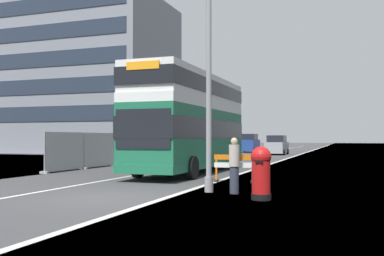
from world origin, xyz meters
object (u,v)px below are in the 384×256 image
(car_receding_far, at_px, (249,144))
(double_decker_bus, at_px, (191,121))
(roadworks_barrier, at_px, (234,165))
(car_receding_mid, at_px, (277,146))
(lamppost_foreground, at_px, (209,59))
(pedestrian_at_kerb, at_px, (234,165))
(red_pillar_postbox, at_px, (261,171))
(car_oncoming_near, at_px, (219,145))

(car_receding_far, bearing_deg, double_decker_bus, -82.76)
(roadworks_barrier, xyz_separation_m, car_receding_mid, (-3.00, 29.40, 0.26))
(lamppost_foreground, bearing_deg, double_decker_bus, 114.06)
(lamppost_foreground, distance_m, roadworks_barrier, 5.09)
(lamppost_foreground, bearing_deg, car_receding_far, 100.63)
(roadworks_barrier, relative_size, pedestrian_at_kerb, 0.92)
(double_decker_bus, bearing_deg, lamppost_foreground, -65.94)
(red_pillar_postbox, relative_size, car_oncoming_near, 0.39)
(lamppost_foreground, relative_size, car_oncoming_near, 2.33)
(roadworks_barrier, xyz_separation_m, car_receding_far, (-7.28, 35.50, 0.36))
(double_decker_bus, distance_m, car_oncoming_near, 19.80)
(roadworks_barrier, height_order, car_oncoming_near, car_oncoming_near)
(pedestrian_at_kerb, bearing_deg, car_receding_mid, 96.78)
(roadworks_barrier, bearing_deg, double_decker_bus, 129.81)
(double_decker_bus, xyz_separation_m, car_receding_mid, (0.27, 25.48, -1.67))
(double_decker_bus, bearing_deg, car_receding_mid, 89.38)
(roadworks_barrier, height_order, car_receding_far, car_receding_far)
(car_receding_far, xyz_separation_m, pedestrian_at_kerb, (8.21, -39.12, -0.15))
(lamppost_foreground, height_order, roadworks_barrier, lamppost_foreground)
(roadworks_barrier, relative_size, car_oncoming_near, 0.41)
(red_pillar_postbox, height_order, roadworks_barrier, red_pillar_postbox)
(car_receding_mid, bearing_deg, pedestrian_at_kerb, -83.22)
(roadworks_barrier, height_order, pedestrian_at_kerb, pedestrian_at_kerb)
(red_pillar_postbox, xyz_separation_m, pedestrian_at_kerb, (-1.07, 1.07, 0.06))
(roadworks_barrier, bearing_deg, red_pillar_postbox, -66.93)
(pedestrian_at_kerb, bearing_deg, double_decker_bus, 119.11)
(car_oncoming_near, bearing_deg, lamppost_foreground, -74.38)
(double_decker_bus, xyz_separation_m, car_receding_far, (-4.01, 31.57, -1.57))
(pedestrian_at_kerb, bearing_deg, lamppost_foreground, 171.59)
(car_receding_mid, xyz_separation_m, pedestrian_at_kerb, (3.93, -33.02, -0.05))
(car_oncoming_near, height_order, car_receding_far, car_oncoming_near)
(red_pillar_postbox, bearing_deg, pedestrian_at_kerb, 134.98)
(car_receding_mid, height_order, pedestrian_at_kerb, car_receding_mid)
(car_oncoming_near, distance_m, car_receding_far, 12.28)
(car_receding_far, bearing_deg, lamppost_foreground, -79.37)
(double_decker_bus, xyz_separation_m, roadworks_barrier, (3.27, -3.92, -1.94))
(car_oncoming_near, xyz_separation_m, car_receding_far, (0.15, 12.28, -0.00))
(car_receding_mid, height_order, car_receding_far, car_receding_far)
(double_decker_bus, bearing_deg, car_receding_far, 97.24)
(roadworks_barrier, bearing_deg, car_oncoming_near, 107.74)
(lamppost_foreground, xyz_separation_m, car_receding_mid, (-3.03, 32.89, -3.44))
(red_pillar_postbox, relative_size, roadworks_barrier, 0.94)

